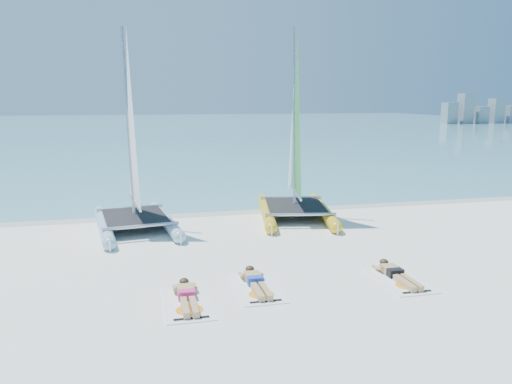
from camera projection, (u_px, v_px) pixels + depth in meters
ground at (252, 255)px, 13.71m from camera, size 140.00×140.00×0.00m
sea at (158, 127)px, 73.98m from camera, size 140.00×115.00×0.01m
wet_sand_strip at (220, 211)px, 18.97m from camera, size 140.00×1.40×0.01m
distant_skyline at (479, 112)px, 84.72m from camera, size 14.00×2.00×5.00m
catamaran_blue at (132, 167)px, 16.22m from camera, size 3.01×5.27×6.83m
catamaran_yellow at (294, 154)px, 18.19m from camera, size 3.40×5.70×7.07m
towel_a at (188, 304)px, 10.44m from camera, size 1.00×1.85×0.02m
sunbather_a at (187, 295)px, 10.60m from camera, size 0.37×1.73×0.26m
towel_b at (258, 289)px, 11.25m from camera, size 1.00×1.85×0.02m
sunbather_b at (256, 281)px, 11.42m from camera, size 0.37×1.73×0.26m
towel_c at (400, 280)px, 11.77m from camera, size 1.00×1.85×0.02m
sunbather_c at (396, 273)px, 11.93m from camera, size 0.37×1.73×0.26m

